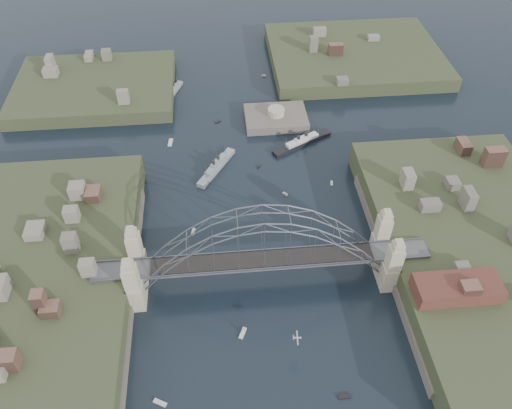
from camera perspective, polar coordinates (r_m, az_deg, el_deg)
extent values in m
plane|color=black|center=(132.44, 0.73, -8.56)|extent=(500.00, 500.00, 0.00)
cube|color=#515254|center=(126.13, 0.76, -6.37)|extent=(84.00, 6.00, 0.70)
cube|color=#555961|center=(123.84, 0.91, -7.29)|extent=(84.00, 0.25, 0.50)
cube|color=#555961|center=(127.61, 0.63, -5.18)|extent=(84.00, 0.25, 0.50)
cube|color=black|center=(125.70, 0.77, -6.22)|extent=(55.20, 5.20, 0.35)
cube|color=tan|center=(124.10, -13.79, -8.78)|extent=(3.40, 3.40, 17.70)
cube|color=tan|center=(130.31, -13.44, -5.26)|extent=(3.40, 3.40, 17.70)
cube|color=tan|center=(128.61, 15.20, -6.63)|extent=(3.40, 3.40, 17.70)
cube|color=tan|center=(134.60, 14.03, -3.34)|extent=(3.40, 3.40, 17.70)
cube|color=tan|center=(130.88, -13.25, -8.30)|extent=(4.08, 13.80, 8.00)
cube|color=tan|center=(135.16, 14.23, -6.29)|extent=(4.08, 13.80, 8.00)
cube|color=#333B22|center=(139.41, -24.04, -9.10)|extent=(50.00, 90.00, 12.00)
cube|color=#595048|center=(133.97, -14.75, -9.15)|extent=(6.00, 70.00, 4.00)
cube|color=#333B22|center=(146.74, 24.01, -5.67)|extent=(50.00, 90.00, 12.00)
cube|color=#595048|center=(138.67, 15.60, -6.91)|extent=(6.00, 70.00, 4.00)
cube|color=#333B22|center=(208.54, -17.67, 12.03)|extent=(60.00, 45.00, 9.00)
cube|color=#333B22|center=(224.17, 11.02, 15.78)|extent=(70.00, 55.00, 9.50)
cube|color=#595048|center=(184.28, 2.24, 9.26)|extent=(22.00, 16.00, 7.00)
cylinder|color=tan|center=(181.61, 2.29, 10.47)|extent=(6.00, 6.00, 2.40)
cube|color=#592D26|center=(127.42, 21.81, -8.80)|extent=(20.00, 8.00, 4.00)
cube|color=#515254|center=(126.41, 20.85, -16.65)|extent=(4.00, 22.00, 1.40)
cube|color=#909798|center=(163.19, -4.50, 4.14)|extent=(13.01, 18.65, 1.80)
cube|color=#909798|center=(162.32, -4.53, 4.50)|extent=(7.61, 10.54, 1.35)
cube|color=#909798|center=(161.67, -4.55, 4.78)|extent=(3.94, 5.09, 0.90)
cylinder|color=black|center=(160.25, -4.82, 4.70)|extent=(0.97, 0.97, 1.80)
cylinder|color=black|center=(162.10, -4.31, 5.28)|extent=(0.97, 0.97, 1.80)
cylinder|color=#555961|center=(157.42, -5.66, 3.66)|extent=(0.18, 0.18, 4.51)
cylinder|color=#555961|center=(165.34, -3.51, 6.14)|extent=(0.18, 0.18, 4.51)
cube|color=#909798|center=(201.69, -9.35, 12.40)|extent=(7.42, 14.99, 1.52)
cube|color=#909798|center=(201.09, -9.39, 12.68)|extent=(4.47, 8.39, 1.14)
cube|color=#909798|center=(200.65, -9.42, 12.88)|extent=(2.44, 3.97, 0.76)
cylinder|color=black|center=(199.49, -9.56, 12.89)|extent=(0.75, 0.75, 1.52)
cylinder|color=black|center=(201.13, -9.32, 13.20)|extent=(0.75, 0.75, 1.52)
cylinder|color=#555961|center=(196.91, -9.95, 12.31)|extent=(0.15, 0.15, 3.81)
cylinder|color=#555961|center=(203.94, -8.94, 13.66)|extent=(0.15, 0.15, 3.81)
cube|color=black|center=(173.57, 5.21, 6.92)|extent=(21.72, 13.91, 1.68)
cube|color=silver|center=(172.80, 5.24, 7.26)|extent=(12.25, 8.20, 1.26)
cube|color=silver|center=(172.24, 5.26, 7.50)|extent=(5.89, 4.30, 0.84)
cylinder|color=black|center=(170.96, 4.84, 7.52)|extent=(1.13, 1.13, 1.68)
cylinder|color=black|center=(172.65, 5.70, 7.88)|extent=(1.13, 1.13, 1.68)
cylinder|color=#555961|center=(168.40, 3.40, 6.87)|extent=(0.17, 0.17, 4.20)
cylinder|color=#555961|center=(175.64, 7.06, 8.38)|extent=(0.17, 0.17, 4.20)
cube|color=#B6BABF|center=(115.40, 4.71, -14.82)|extent=(1.82, 0.47, 0.31)
cube|color=#B6BABF|center=(115.36, 4.71, -14.80)|extent=(0.59, 3.60, 0.07)
cube|color=#B6BABF|center=(115.19, 4.25, -14.79)|extent=(0.27, 1.13, 0.39)
cube|color=silver|center=(144.15, -7.12, -3.10)|extent=(1.47, 2.79, 0.45)
cube|color=silver|center=(154.19, 3.31, 1.16)|extent=(1.84, 2.00, 0.45)
cube|color=silver|center=(153.92, 3.32, 1.27)|extent=(1.23, 1.31, 0.40)
cylinder|color=black|center=(153.61, 3.33, 1.39)|extent=(0.16, 0.16, 0.70)
cube|color=silver|center=(123.55, -1.51, -14.35)|extent=(2.19, 3.24, 0.45)
cylinder|color=#555961|center=(122.66, -1.52, -14.10)|extent=(0.08, 0.08, 2.20)
cone|color=silver|center=(122.66, -1.52, -14.10)|extent=(1.42, 1.54, 1.92)
cube|color=silver|center=(159.38, 8.56, 2.38)|extent=(1.04, 2.17, 0.45)
cube|color=silver|center=(176.08, -9.67, 6.93)|extent=(1.72, 4.11, 0.45)
cube|color=silver|center=(163.71, 0.31, 4.32)|extent=(1.28, 1.59, 0.45)
cube|color=silver|center=(117.84, 9.97, -20.62)|extent=(2.77, 0.98, 0.45)
cube|color=silver|center=(183.91, -4.35, 9.32)|extent=(2.21, 1.88, 0.45)
cube|color=silver|center=(147.89, 13.32, -2.66)|extent=(2.21, 1.84, 0.45)
cube|color=silver|center=(117.53, -10.81, -21.18)|extent=(3.10, 2.27, 0.45)
cube|color=silver|center=(210.12, 0.89, 14.34)|extent=(1.90, 0.90, 0.45)
cube|color=silver|center=(209.91, 0.90, 14.43)|extent=(1.17, 0.69, 0.40)
cylinder|color=black|center=(209.69, 0.90, 14.54)|extent=(0.16, 0.16, 0.70)
cube|color=silver|center=(154.14, -16.98, -1.23)|extent=(2.45, 1.27, 0.45)
cube|color=silver|center=(153.87, -17.02, -1.12)|extent=(1.51, 0.95, 0.40)
cylinder|color=black|center=(153.56, -17.05, -1.00)|extent=(0.16, 0.16, 0.70)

